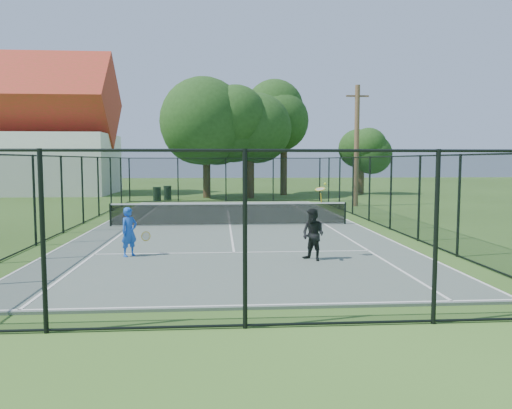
{
  "coord_description": "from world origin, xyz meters",
  "views": [
    {
      "loc": [
        -0.41,
        -21.14,
        2.81
      ],
      "look_at": [
        0.91,
        -3.0,
        1.2
      ],
      "focal_mm": 35.0,
      "sensor_mm": 36.0,
      "label": 1
    }
  ],
  "objects": [
    {
      "name": "tree_near_mid",
      "position": [
        1.87,
        16.08,
        4.8
      ],
      "size": [
        5.96,
        5.96,
        7.79
      ],
      "color": "#332114",
      "rests_on": "ground"
    },
    {
      "name": "building",
      "position": [
        -17.0,
        22.0,
        4.93
      ],
      "size": [
        15.3,
        8.15,
        11.87
      ],
      "color": "silver",
      "rests_on": "ground"
    },
    {
      "name": "tree_near_left",
      "position": [
        -1.41,
        16.79,
        5.48
      ],
      "size": [
        6.83,
        6.83,
        8.91
      ],
      "color": "#332114",
      "rests_on": "ground"
    },
    {
      "name": "tennis_court",
      "position": [
        0.0,
        0.0,
        0.03
      ],
      "size": [
        11.0,
        24.0,
        0.06
      ],
      "primitive_type": "cube",
      "color": "slate",
      "rests_on": "ground"
    },
    {
      "name": "trash_bin_right",
      "position": [
        -4.16,
        14.79,
        0.51
      ],
      "size": [
        0.58,
        0.58,
        1.0
      ],
      "color": "black",
      "rests_on": "ground"
    },
    {
      "name": "tree_far_right",
      "position": [
        11.32,
        19.74,
        3.47
      ],
      "size": [
        4.25,
        4.25,
        5.62
      ],
      "color": "#332114",
      "rests_on": "ground"
    },
    {
      "name": "utility_pole",
      "position": [
        7.95,
        9.0,
        3.75
      ],
      "size": [
        1.4,
        0.3,
        7.37
      ],
      "color": "#4C3823",
      "rests_on": "ground"
    },
    {
      "name": "ground",
      "position": [
        0.0,
        0.0,
        0.0
      ],
      "size": [
        120.0,
        120.0,
        0.0
      ],
      "primitive_type": "plane",
      "color": "#35571E"
    },
    {
      "name": "trash_bin_left",
      "position": [
        -4.8,
        13.95,
        0.49
      ],
      "size": [
        0.58,
        0.58,
        0.97
      ],
      "color": "black",
      "rests_on": "ground"
    },
    {
      "name": "tree_near_right",
      "position": [
        4.8,
        19.39,
        5.73
      ],
      "size": [
        6.53,
        6.53,
        9.01
      ],
      "color": "#332114",
      "rests_on": "ground"
    },
    {
      "name": "player_black",
      "position": [
        2.14,
        -7.7,
        0.78
      ],
      "size": [
        0.89,
        0.97,
        2.12
      ],
      "color": "black",
      "rests_on": "tennis_court"
    },
    {
      "name": "tennis_net",
      "position": [
        0.0,
        0.0,
        0.58
      ],
      "size": [
        10.08,
        0.08,
        0.95
      ],
      "color": "black",
      "rests_on": "tennis_court"
    },
    {
      "name": "fence",
      "position": [
        0.0,
        0.0,
        1.5
      ],
      "size": [
        13.1,
        26.1,
        3.0
      ],
      "color": "black",
      "rests_on": "ground"
    },
    {
      "name": "player_blue",
      "position": [
        -3.01,
        -6.74,
        0.77
      ],
      "size": [
        0.89,
        0.6,
        1.41
      ],
      "color": "blue",
      "rests_on": "tennis_court"
    }
  ]
}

